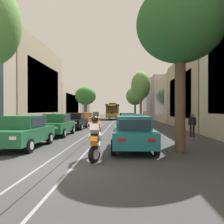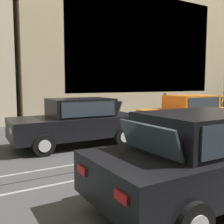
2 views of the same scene
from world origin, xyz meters
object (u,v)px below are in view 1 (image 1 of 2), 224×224
at_px(street_tree_kerb_left_second, 86,96).
at_px(street_tree_kerb_right_second, 141,86).
at_px(street_tree_kerb_right_near, 180,25).
at_px(parked_car_orange_fourth_left, 84,119).
at_px(parked_car_teal_second_right, 132,125).
at_px(motorcycle_with_rider, 95,135).
at_px(parked_car_green_near_left, 24,132).
at_px(street_tree_kerb_right_mid, 135,96).
at_px(pedestrian_on_left_pavement, 53,118).
at_px(fire_hydrant, 149,130).
at_px(parked_car_black_mid_right, 128,121).
at_px(parked_car_teal_near_right, 133,133).
at_px(parked_car_green_second_left, 57,125).
at_px(cable_car_trolley, 113,111).
at_px(parked_car_black_mid_left, 75,121).
at_px(pedestrian_on_right_pavement, 192,124).

xyz_separation_m(street_tree_kerb_left_second, street_tree_kerb_right_second, (8.93, -11.38, 0.51)).
bearing_deg(street_tree_kerb_right_near, parked_car_orange_fourth_left, 113.24).
height_order(parked_car_teal_second_right, motorcycle_with_rider, motorcycle_with_rider).
bearing_deg(parked_car_green_near_left, parked_car_teal_second_right, 42.97).
xyz_separation_m(parked_car_green_near_left, motorcycle_with_rider, (3.88, -2.52, 0.14)).
bearing_deg(street_tree_kerb_right_mid, street_tree_kerb_right_second, -90.96).
distance_m(pedestrian_on_left_pavement, fire_hydrant, 17.74).
bearing_deg(parked_car_black_mid_right, fire_hydrant, -75.40).
bearing_deg(motorcycle_with_rider, parked_car_orange_fourth_left, 101.12).
bearing_deg(street_tree_kerb_right_second, parked_car_teal_near_right, -95.49).
relative_size(parked_car_green_second_left, street_tree_kerb_right_mid, 0.63).
bearing_deg(parked_car_teal_near_right, street_tree_kerb_right_second, 84.51).
height_order(parked_car_green_near_left, parked_car_orange_fourth_left, same).
xyz_separation_m(parked_car_orange_fourth_left, motorcycle_with_rider, (3.68, -18.74, 0.14)).
bearing_deg(parked_car_green_near_left, street_tree_kerb_right_near, -5.30).
relative_size(parked_car_black_mid_right, fire_hydrant, 5.19).
relative_size(parked_car_black_mid_right, street_tree_kerb_right_second, 0.65).
bearing_deg(street_tree_kerb_right_second, street_tree_kerb_left_second, 128.12).
height_order(parked_car_green_second_left, pedestrian_on_left_pavement, parked_car_green_second_left).
relative_size(parked_car_orange_fourth_left, parked_car_black_mid_right, 1.00).
xyz_separation_m(parked_car_teal_second_right, motorcycle_with_rider, (-1.64, -7.66, 0.14)).
bearing_deg(street_tree_kerb_right_near, parked_car_green_second_left, 140.78).
xyz_separation_m(parked_car_green_near_left, parked_car_orange_fourth_left, (0.19, 16.21, 0.00)).
bearing_deg(fire_hydrant, street_tree_kerb_left_second, 110.27).
height_order(street_tree_kerb_left_second, street_tree_kerb_right_mid, street_tree_kerb_right_mid).
xyz_separation_m(parked_car_green_second_left, pedestrian_on_left_pavement, (-4.62, 13.77, 0.07)).
relative_size(motorcycle_with_rider, fire_hydrant, 2.23).
bearing_deg(street_tree_kerb_right_near, parked_car_green_near_left, 174.70).
distance_m(parked_car_green_near_left, pedestrian_on_left_pavement, 19.65).
relative_size(parked_car_teal_second_right, parked_car_black_mid_right, 1.00).
height_order(parked_car_black_mid_right, pedestrian_on_left_pavement, parked_car_black_mid_right).
relative_size(street_tree_kerb_right_near, street_tree_kerb_right_mid, 1.08).
bearing_deg(parked_car_orange_fourth_left, parked_car_teal_second_right, -64.32).
bearing_deg(pedestrian_on_left_pavement, cable_car_trolley, 65.77).
xyz_separation_m(street_tree_kerb_right_mid, fire_hydrant, (-0.63, -32.30, -4.49)).
xyz_separation_m(street_tree_kerb_right_near, pedestrian_on_left_pavement, (-12.01, 19.80, -4.76)).
height_order(parked_car_black_mid_right, street_tree_kerb_left_second, street_tree_kerb_left_second).
bearing_deg(street_tree_kerb_right_mid, parked_car_black_mid_left, -105.07).
bearing_deg(parked_car_green_second_left, fire_hydrant, 1.36).
bearing_deg(street_tree_kerb_right_second, street_tree_kerb_right_near, -88.90).
bearing_deg(fire_hydrant, street_tree_kerb_right_mid, 88.88).
height_order(parked_car_orange_fourth_left, pedestrian_on_right_pavement, pedestrian_on_right_pavement).
bearing_deg(parked_car_black_mid_left, cable_car_trolley, 84.03).
distance_m(parked_car_black_mid_left, street_tree_kerb_left_second, 18.45).
distance_m(parked_car_green_near_left, street_tree_kerb_right_second, 19.35).
bearing_deg(parked_car_black_mid_right, street_tree_kerb_right_mid, 85.47).
height_order(street_tree_kerb_right_near, street_tree_kerb_right_mid, street_tree_kerb_right_near).
bearing_deg(parked_car_black_mid_left, motorcycle_with_rider, -74.72).
xyz_separation_m(parked_car_teal_near_right, parked_car_black_mid_right, (-0.05, 11.53, 0.00)).
distance_m(street_tree_kerb_right_mid, pedestrian_on_right_pavement, 33.04).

